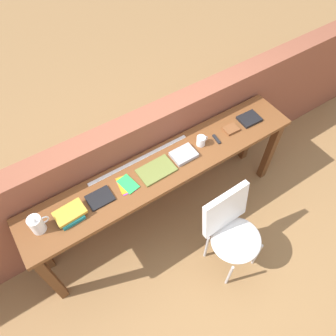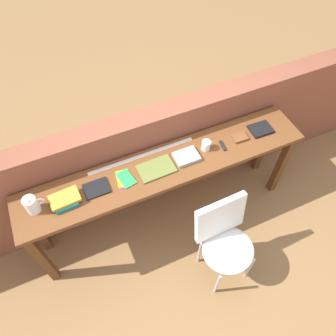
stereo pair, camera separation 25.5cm
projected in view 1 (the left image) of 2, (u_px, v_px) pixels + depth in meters
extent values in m
plane|color=olive|center=(182.00, 238.00, 3.27)|extent=(40.00, 40.00, 0.00)
cube|color=brown|center=(145.00, 160.00, 3.12)|extent=(6.00, 0.20, 1.16)
cube|color=brown|center=(165.00, 167.00, 2.72)|extent=(2.50, 0.44, 0.04)
cube|color=#5B341A|center=(51.00, 279.00, 2.61)|extent=(0.07, 0.07, 0.84)
cube|color=#5B341A|center=(270.00, 151.00, 3.38)|extent=(0.07, 0.07, 0.84)
cube|color=#5B341A|center=(37.00, 247.00, 2.77)|extent=(0.07, 0.07, 0.84)
cube|color=#5B341A|center=(249.00, 132.00, 3.54)|extent=(0.07, 0.07, 0.84)
ellipsoid|color=white|center=(236.00, 240.00, 2.78)|extent=(0.45, 0.43, 0.08)
cube|color=white|center=(225.00, 210.00, 2.68)|extent=(0.44, 0.12, 0.40)
cylinder|color=#B2B2B7|center=(229.00, 275.00, 2.84)|extent=(0.02, 0.02, 0.41)
cylinder|color=#B2B2B7|center=(257.00, 254.00, 2.96)|extent=(0.02, 0.02, 0.41)
cylinder|color=#B2B2B7|center=(206.00, 247.00, 3.00)|extent=(0.02, 0.02, 0.41)
cylinder|color=#B2B2B7|center=(234.00, 228.00, 3.11)|extent=(0.02, 0.02, 0.41)
cylinder|color=white|center=(37.00, 224.00, 2.31)|extent=(0.10, 0.10, 0.15)
cone|color=white|center=(34.00, 222.00, 2.22)|extent=(0.04, 0.03, 0.04)
torus|color=white|center=(44.00, 220.00, 2.32)|extent=(0.07, 0.01, 0.07)
cube|color=#19757A|center=(70.00, 216.00, 2.41)|extent=(0.18, 0.17, 0.03)
cube|color=gold|center=(70.00, 213.00, 2.39)|extent=(0.23, 0.16, 0.03)
cube|color=black|center=(100.00, 198.00, 2.51)|extent=(0.20, 0.15, 0.02)
cube|color=purple|center=(126.00, 186.00, 2.58)|extent=(0.12, 0.15, 0.00)
cube|color=orange|center=(125.00, 184.00, 2.59)|extent=(0.13, 0.18, 0.00)
cube|color=green|center=(128.00, 184.00, 2.59)|extent=(0.13, 0.19, 0.00)
cube|color=olive|center=(156.00, 170.00, 2.67)|extent=(0.30, 0.20, 0.02)
cube|color=#9E9EA3|center=(184.00, 154.00, 2.75)|extent=(0.20, 0.16, 0.04)
cylinder|color=white|center=(201.00, 141.00, 2.80)|extent=(0.08, 0.08, 0.09)
torus|color=white|center=(205.00, 139.00, 2.82)|extent=(0.06, 0.01, 0.06)
cube|color=black|center=(216.00, 139.00, 2.86)|extent=(0.04, 0.11, 0.02)
cube|color=brown|center=(231.00, 129.00, 2.93)|extent=(0.13, 0.11, 0.02)
cube|color=black|center=(249.00, 119.00, 3.00)|extent=(0.20, 0.16, 0.03)
cube|color=silver|center=(139.00, 159.00, 2.74)|extent=(0.94, 0.03, 0.00)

